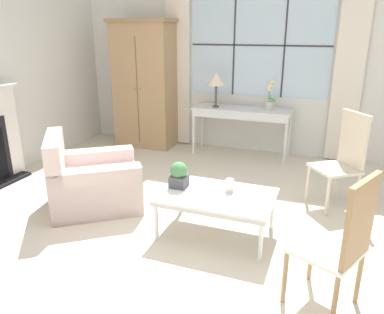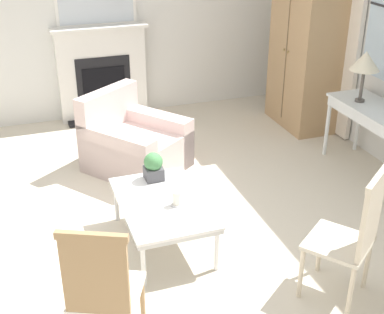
{
  "view_description": "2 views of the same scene",
  "coord_description": "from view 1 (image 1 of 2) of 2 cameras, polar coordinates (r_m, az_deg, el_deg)",
  "views": [
    {
      "loc": [
        1.16,
        -2.98,
        1.92
      ],
      "look_at": [
        -0.17,
        0.53,
        0.64
      ],
      "focal_mm": 35.0,
      "sensor_mm": 36.0,
      "label": 1
    },
    {
      "loc": [
        3.98,
        -0.87,
        2.78
      ],
      "look_at": [
        -0.0,
        0.52,
        0.69
      ],
      "focal_mm": 50.0,
      "sensor_mm": 36.0,
      "label": 2
    }
  ],
  "objects": [
    {
      "name": "side_chair_wooden",
      "position": [
        4.47,
        22.16,
        0.16
      ],
      "size": [
        0.62,
        0.62,
        1.08
      ],
      "color": "beige",
      "rests_on": "ground_plane"
    },
    {
      "name": "potted_plant_small",
      "position": [
        3.72,
        -2.02,
        -2.67
      ],
      "size": [
        0.17,
        0.17,
        0.26
      ],
      "color": "#4C4C51",
      "rests_on": "coffee_table"
    },
    {
      "name": "wall_back_windowed",
      "position": [
        6.13,
        10.06,
        13.71
      ],
      "size": [
        7.2,
        0.14,
        2.8
      ],
      "color": "silver",
      "rests_on": "ground_plane"
    },
    {
      "name": "ground_plane",
      "position": [
        3.73,
        -0.46,
        -12.21
      ],
      "size": [
        14.0,
        14.0,
        0.0
      ],
      "primitive_type": "plane",
      "color": "beige"
    },
    {
      "name": "armoire",
      "position": [
        6.45,
        -7.15,
        10.94
      ],
      "size": [
        1.05,
        0.61,
        2.09
      ],
      "color": "tan",
      "rests_on": "ground_plane"
    },
    {
      "name": "pillar_candle",
      "position": [
        3.65,
        5.75,
        -4.39
      ],
      "size": [
        0.11,
        0.11,
        0.14
      ],
      "color": "silver",
      "rests_on": "coffee_table"
    },
    {
      "name": "potted_orchid",
      "position": [
        5.86,
        11.71,
        8.63
      ],
      "size": [
        0.16,
        0.13,
        0.46
      ],
      "color": "#BCB7AD",
      "rests_on": "console_table"
    },
    {
      "name": "accent_chair_wooden",
      "position": [
        2.79,
        21.9,
        -11.52
      ],
      "size": [
        0.58,
        0.58,
        1.05
      ],
      "color": "white",
      "rests_on": "ground_plane"
    },
    {
      "name": "coffee_table",
      "position": [
        3.63,
        3.72,
        -6.24
      ],
      "size": [
        1.1,
        0.71,
        0.43
      ],
      "color": "silver",
      "rests_on": "ground_plane"
    },
    {
      "name": "console_table",
      "position": [
        5.95,
        7.57,
        6.58
      ],
      "size": [
        1.54,
        0.5,
        0.76
      ],
      "color": "silver",
      "rests_on": "ground_plane"
    },
    {
      "name": "armchair_upholstered",
      "position": [
        4.39,
        -14.96,
        -3.85
      ],
      "size": [
        1.28,
        1.26,
        0.85
      ],
      "color": "beige",
      "rests_on": "ground_plane"
    },
    {
      "name": "table_lamp",
      "position": [
        5.91,
        3.72,
        11.77
      ],
      "size": [
        0.31,
        0.31,
        0.55
      ],
      "color": "#4C4742",
      "rests_on": "console_table"
    }
  ]
}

